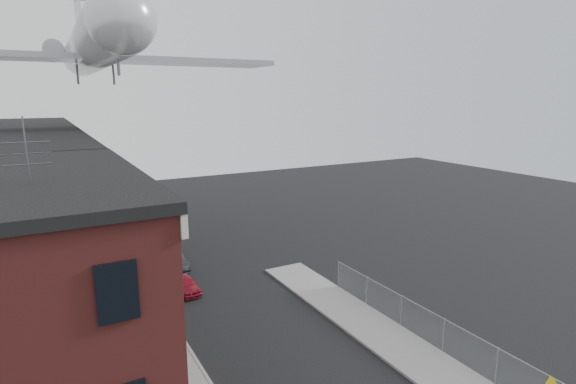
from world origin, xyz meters
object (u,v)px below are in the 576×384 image
Objects in this scene: utility_pole at (127,233)px; airplane at (94,46)px; street_tree at (110,215)px; car_near at (184,284)px; car_far at (139,222)px; car_mid at (171,260)px.

utility_pole is 15.73m from airplane.
car_near is (3.04, -9.54, -2.89)m from street_tree.
car_mid is at bearing -95.56° from car_far.
street_tree is (0.33, 9.92, -1.22)m from utility_pole.
utility_pole is at bearing -179.00° from car_near.
airplane is (-3.41, 5.65, 15.65)m from car_mid.
car_near is 0.81× the size of car_far.
car_far is (3.47, 7.27, -2.86)m from street_tree.
car_mid is at bearing 80.42° from car_near.
utility_pole is at bearing -107.49° from car_far.
car_far is at bearing 82.98° from car_near.
car_mid is 1.03× the size of car_far.
car_near is 0.78× the size of car_mid.
airplane reaches higher than car_far.
car_near is at bearing -96.49° from car_far.
street_tree reaches higher than car_near.
utility_pole reaches higher than car_mid.
utility_pole is at bearing -91.53° from airplane.
car_far is 0.14× the size of airplane.
car_mid reaches higher than car_near.
car_mid is 0.14× the size of airplane.
car_mid is (3.36, -5.04, -2.76)m from street_tree.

